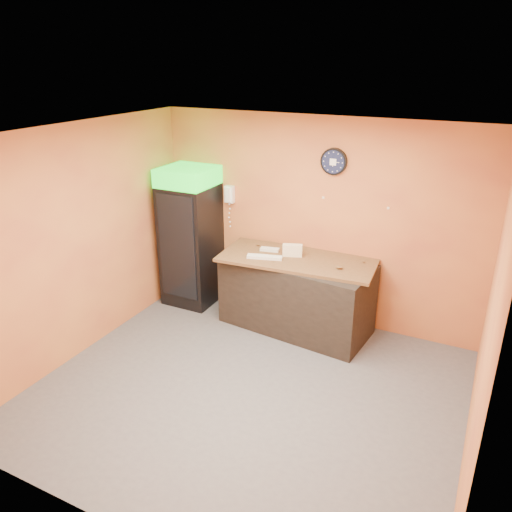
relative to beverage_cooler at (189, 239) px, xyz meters
The scene contains 15 objects.
floor 2.59m from the beverage_cooler, 42.10° to the right, with size 4.50×4.50×0.00m, color #47474C.
back_wall 1.86m from the beverage_cooler, 12.57° to the left, with size 4.50×0.02×2.80m, color #D0803A.
left_wall 1.72m from the beverage_cooler, 106.49° to the right, with size 0.02×4.00×2.80m, color #D0803A.
right_wall 4.35m from the beverage_cooler, 21.73° to the right, with size 0.02×4.00×2.80m, color #D0803A.
ceiling 3.00m from the beverage_cooler, 42.10° to the right, with size 4.50×4.00×0.02m, color white.
beverage_cooler is the anchor object (origin of this frame).
prep_counter 1.78m from the beverage_cooler, ahead, with size 1.96×0.87×0.98m, color black.
wall_clock 2.38m from the beverage_cooler, 10.41° to the left, with size 0.34×0.06×0.34m.
wall_phone 0.88m from the beverage_cooler, 35.02° to the left, with size 0.13×0.11×0.24m.
butcher_paper 1.71m from the beverage_cooler, ahead, with size 2.03×0.88×0.04m, color brown.
sub_roll_stack 1.63m from the beverage_cooler, ahead, with size 0.27×0.17×0.16m.
wrapped_sandwich_left 1.27m from the beverage_cooler, 12.27° to the right, with size 0.27×0.11×0.04m, color silver.
wrapped_sandwich_mid 1.44m from the beverage_cooler, ahead, with size 0.26×0.10×0.04m, color silver.
wrapped_sandwich_right 1.27m from the beverage_cooler, ahead, with size 0.25×0.10×0.04m, color silver.
kitchen_tool 1.64m from the beverage_cooler, ahead, with size 0.06×0.06×0.06m, color silver.
Camera 1 is at (2.12, -4.07, 3.49)m, focal length 35.00 mm.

